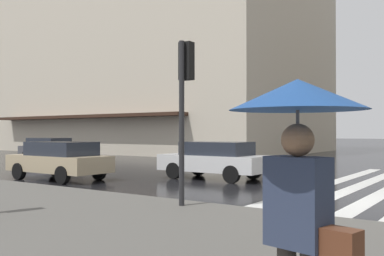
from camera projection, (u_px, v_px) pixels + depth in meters
name	position (u px, v px, depth m)	size (l,w,h in m)	color
ground_plane	(340.00, 200.00, 11.26)	(220.00, 220.00, 0.00)	black
haussmann_block_mid	(158.00, 45.00, 42.89)	(19.66, 29.37, 21.11)	beige
traffic_signal_post	(185.00, 87.00, 9.72)	(0.44, 0.30, 3.64)	#232326
car_white	(214.00, 159.00, 16.39)	(1.85, 4.10, 1.41)	silver
car_champagne	(60.00, 159.00, 16.15)	(1.85, 4.10, 1.41)	tan
car_dark_grey	(50.00, 149.00, 26.75)	(1.85, 4.10, 1.41)	#4C4C51
pedestrian_with_floral_umbrella	(299.00, 146.00, 2.89)	(0.92, 0.92, 1.98)	#2D3851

